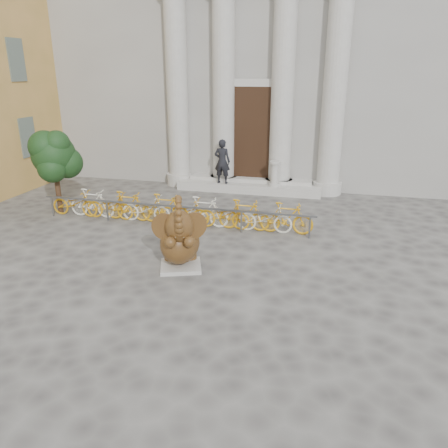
% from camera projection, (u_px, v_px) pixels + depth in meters
% --- Properties ---
extents(ground, '(80.00, 80.00, 0.00)m').
position_uv_depth(ground, '(169.00, 296.00, 9.85)').
color(ground, '#474442').
rests_on(ground, ground).
extents(classical_building, '(22.00, 10.70, 12.00)m').
position_uv_depth(classical_building, '(273.00, 45.00, 21.52)').
color(classical_building, gray).
rests_on(classical_building, ground).
extents(entrance_steps, '(6.00, 1.20, 0.36)m').
position_uv_depth(entrance_steps, '(249.00, 187.00, 18.38)').
color(entrance_steps, '#A8A59E').
rests_on(entrance_steps, ground).
extents(elephant_statue, '(1.37, 1.62, 2.04)m').
position_uv_depth(elephant_statue, '(180.00, 242.00, 10.98)').
color(elephant_statue, '#A8A59E').
rests_on(elephant_statue, ground).
extents(bike_rack, '(9.22, 0.53, 1.00)m').
position_uv_depth(bike_rack, '(174.00, 209.00, 14.32)').
color(bike_rack, slate).
rests_on(bike_rack, ground).
extents(tree, '(1.69, 1.54, 2.93)m').
position_uv_depth(tree, '(54.00, 156.00, 14.93)').
color(tree, '#332114').
rests_on(tree, ground).
extents(pedestrian, '(0.68, 0.46, 1.82)m').
position_uv_depth(pedestrian, '(222.00, 161.00, 17.96)').
color(pedestrian, black).
rests_on(pedestrian, entrance_steps).
extents(balustrade_post, '(0.42, 0.42, 1.02)m').
position_uv_depth(balustrade_post, '(274.00, 175.00, 17.64)').
color(balustrade_post, '#A8A59E').
rests_on(balustrade_post, entrance_steps).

